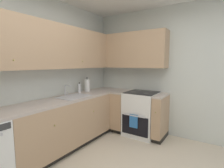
% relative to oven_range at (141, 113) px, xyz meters
% --- Properties ---
extents(wall_back, '(4.16, 0.05, 2.61)m').
position_rel_oven_range_xyz_m(wall_back, '(-1.75, 1.21, 0.85)').
color(wall_back, silver).
rests_on(wall_back, ground_plane).
extents(wall_right, '(0.05, 3.60, 2.61)m').
position_rel_oven_range_xyz_m(wall_right, '(0.31, -0.57, 0.85)').
color(wall_right, silver).
rests_on(wall_right, ground_plane).
extents(lower_cabinets_back, '(1.96, 0.62, 0.85)m').
position_rel_oven_range_xyz_m(lower_cabinets_back, '(-1.30, 0.88, -0.02)').
color(lower_cabinets_back, tan).
rests_on(lower_cabinets_back, ground_plane).
extents(countertop_back, '(3.17, 0.60, 0.03)m').
position_rel_oven_range_xyz_m(countertop_back, '(-1.30, 0.88, 0.42)').
color(countertop_back, '#B7A89E').
rests_on(countertop_back, lower_cabinets_back).
extents(lower_cabinets_right, '(0.62, 1.07, 0.85)m').
position_rel_oven_range_xyz_m(lower_cabinets_right, '(-0.02, 0.11, -0.02)').
color(lower_cabinets_right, tan).
rests_on(lower_cabinets_right, ground_plane).
extents(countertop_right, '(0.60, 1.07, 0.03)m').
position_rel_oven_range_xyz_m(countertop_right, '(-0.02, 0.11, 0.42)').
color(countertop_right, '#B7A89E').
rests_on(countertop_right, lower_cabinets_right).
extents(oven_range, '(0.68, 0.62, 1.04)m').
position_rel_oven_range_xyz_m(oven_range, '(0.00, 0.00, 0.00)').
color(oven_range, white).
rests_on(oven_range, ground_plane).
extents(upper_cabinets_back, '(2.85, 0.34, 0.73)m').
position_rel_oven_range_xyz_m(upper_cabinets_back, '(-1.46, 1.02, 1.31)').
color(upper_cabinets_back, tan).
extents(upper_cabinets_right, '(0.32, 1.62, 0.73)m').
position_rel_oven_range_xyz_m(upper_cabinets_right, '(0.12, 0.37, 1.31)').
color(upper_cabinets_right, tan).
extents(sink, '(0.56, 0.40, 0.10)m').
position_rel_oven_range_xyz_m(sink, '(-1.07, 0.85, 0.40)').
color(sink, '#B7B7BC').
rests_on(sink, countertop_back).
extents(faucet, '(0.07, 0.16, 0.20)m').
position_rel_oven_range_xyz_m(faucet, '(-1.07, 1.06, 0.56)').
color(faucet, silver).
rests_on(faucet, countertop_back).
extents(soap_bottle, '(0.05, 0.05, 0.21)m').
position_rel_oven_range_xyz_m(soap_bottle, '(-0.71, 1.06, 0.53)').
color(soap_bottle, silver).
rests_on(soap_bottle, countertop_back).
extents(paper_towel_roll, '(0.11, 0.11, 0.32)m').
position_rel_oven_range_xyz_m(paper_towel_roll, '(-0.50, 1.04, 0.56)').
color(paper_towel_roll, white).
rests_on(paper_towel_roll, countertop_back).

